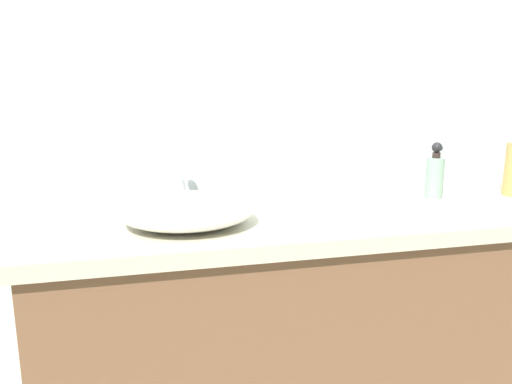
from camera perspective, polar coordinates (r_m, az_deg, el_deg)
bathroom_wall_rear at (r=1.80m, az=5.75°, el=12.99°), size 6.00×0.06×2.60m
vanity_counter at (r=1.73m, az=6.44°, el=-16.65°), size 1.65×0.51×0.89m
wall_mirror_panel at (r=1.75m, az=4.38°, el=19.69°), size 1.53×0.01×1.23m
sink_basin at (r=1.43m, az=-7.55°, el=-2.00°), size 0.37×0.32×0.08m
faucet at (r=1.59m, az=-8.28°, el=1.38°), size 0.03×0.14×0.16m
soap_dispenser at (r=1.82m, az=19.04°, el=1.81°), size 0.06×0.06×0.19m
candle_jar at (r=1.63m, az=9.53°, el=-1.10°), size 0.05×0.05×0.04m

